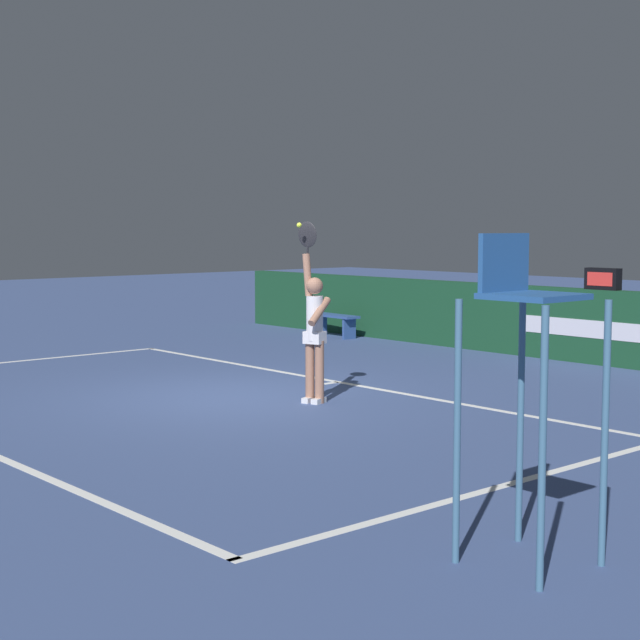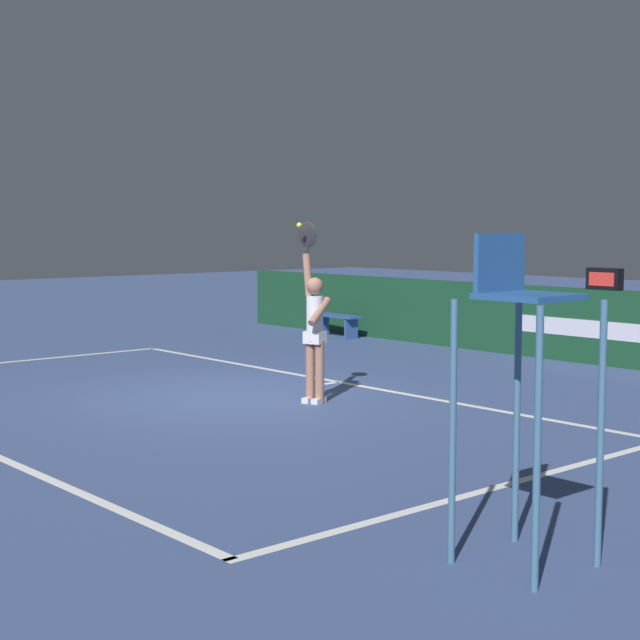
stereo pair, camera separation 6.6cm
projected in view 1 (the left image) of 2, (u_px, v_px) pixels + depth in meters
ground_plane at (237, 396)px, 13.30m from camera, size 60.00×60.00×0.00m
court_lines at (175, 405)px, 12.66m from camera, size 10.71×5.88×0.00m
back_wall at (527, 321)px, 17.47m from camera, size 15.68×0.26×1.26m
speed_display at (603, 279)px, 16.24m from camera, size 0.61×0.19×0.36m
tennis_player at (314, 328)px, 12.74m from camera, size 0.51×0.47×2.40m
tennis_ball at (299, 225)px, 12.48m from camera, size 0.06×0.06×0.06m
umpire_chair at (526, 354)px, 6.60m from camera, size 0.75×0.75×2.27m
courtside_bench_near at (335, 320)px, 20.42m from camera, size 1.26×0.42×0.47m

